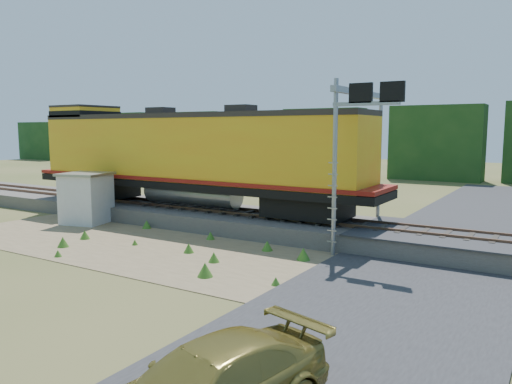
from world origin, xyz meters
The scene contains 10 objects.
ground centered at (0.00, 0.00, 0.00)m, with size 140.00×140.00×0.00m, color #475123.
ballast centered at (0.00, 6.00, 0.40)m, with size 70.00×5.00×0.80m, color slate.
rails centered at (0.00, 6.00, 0.88)m, with size 70.00×1.54×0.16m.
dirt_shoulder centered at (-2.00, 0.50, 0.01)m, with size 26.00×8.00×0.03m, color #8C7754.
road centered at (7.00, 0.74, 0.09)m, with size 7.00×66.00×0.86m.
tree_line_north centered at (0.00, 38.00, 3.07)m, with size 130.00×3.00×6.50m.
weed_clumps centered at (-3.50, 0.10, 0.00)m, with size 15.00×6.20×0.56m, color #3B7020, non-canonical shape.
locomotive centered at (-6.64, 6.00, 3.75)m, with size 21.88×3.34×5.65m.
shed centered at (-10.95, 2.62, 1.41)m, with size 2.86×2.86×2.79m.
signal_gantry centered at (3.69, 5.33, 5.33)m, with size 2.82×6.20×7.11m.
Camera 1 is at (11.17, -15.38, 5.11)m, focal length 35.00 mm.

